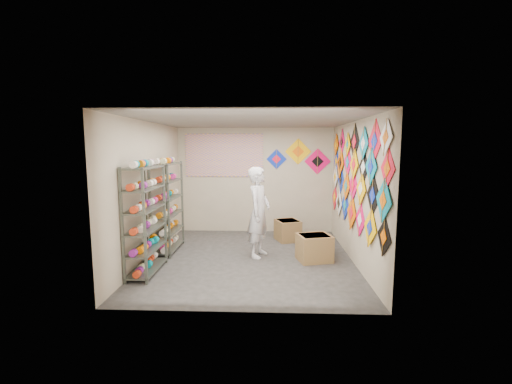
{
  "coord_description": "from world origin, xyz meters",
  "views": [
    {
      "loc": [
        0.38,
        -6.6,
        2.2
      ],
      "look_at": [
        0.1,
        0.3,
        1.3
      ],
      "focal_mm": 24.0,
      "sensor_mm": 36.0,
      "label": 1
    }
  ],
  "objects_px": {
    "shelf_rack_back": "(168,207)",
    "carton_c": "(288,230)",
    "shelf_rack_front": "(145,220)",
    "shopkeeper": "(259,212)",
    "carton_b": "(316,243)",
    "carton_a": "(314,248)"
  },
  "relations": [
    {
      "from": "shelf_rack_front",
      "to": "carton_b",
      "type": "bearing_deg",
      "value": 22.45
    },
    {
      "from": "shelf_rack_back",
      "to": "carton_c",
      "type": "relative_size",
      "value": 3.4
    },
    {
      "from": "shelf_rack_back",
      "to": "shopkeeper",
      "type": "xyz_separation_m",
      "value": [
        1.95,
        -0.29,
        -0.04
      ]
    },
    {
      "from": "shopkeeper",
      "to": "carton_a",
      "type": "height_order",
      "value": "shopkeeper"
    },
    {
      "from": "shelf_rack_back",
      "to": "shelf_rack_front",
      "type": "bearing_deg",
      "value": -90.0
    },
    {
      "from": "shelf_rack_back",
      "to": "carton_a",
      "type": "xyz_separation_m",
      "value": [
        3.03,
        -0.53,
        -0.69
      ]
    },
    {
      "from": "shelf_rack_front",
      "to": "carton_c",
      "type": "height_order",
      "value": "shelf_rack_front"
    },
    {
      "from": "shelf_rack_front",
      "to": "shopkeeper",
      "type": "height_order",
      "value": "shelf_rack_front"
    },
    {
      "from": "shelf_rack_front",
      "to": "shopkeeper",
      "type": "relative_size",
      "value": 1.05
    },
    {
      "from": "shelf_rack_front",
      "to": "carton_b",
      "type": "distance_m",
      "value": 3.49
    },
    {
      "from": "shelf_rack_back",
      "to": "shopkeeper",
      "type": "height_order",
      "value": "shelf_rack_back"
    },
    {
      "from": "shopkeeper",
      "to": "carton_b",
      "type": "xyz_separation_m",
      "value": [
        1.2,
        0.29,
        -0.71
      ]
    },
    {
      "from": "shopkeeper",
      "to": "carton_a",
      "type": "bearing_deg",
      "value": -83.89
    },
    {
      "from": "shelf_rack_front",
      "to": "carton_a",
      "type": "xyz_separation_m",
      "value": [
        3.03,
        0.77,
        -0.69
      ]
    },
    {
      "from": "carton_b",
      "to": "carton_c",
      "type": "distance_m",
      "value": 1.07
    },
    {
      "from": "shelf_rack_back",
      "to": "carton_c",
      "type": "height_order",
      "value": "shelf_rack_back"
    },
    {
      "from": "carton_a",
      "to": "carton_b",
      "type": "height_order",
      "value": "carton_a"
    },
    {
      "from": "shelf_rack_back",
      "to": "carton_b",
      "type": "bearing_deg",
      "value": 0.02
    },
    {
      "from": "shelf_rack_front",
      "to": "carton_a",
      "type": "relative_size",
      "value": 3.08
    },
    {
      "from": "carton_a",
      "to": "carton_c",
      "type": "relative_size",
      "value": 1.1
    },
    {
      "from": "shopkeeper",
      "to": "carton_c",
      "type": "xyz_separation_m",
      "value": [
        0.65,
        1.21,
        -0.67
      ]
    },
    {
      "from": "shopkeeper",
      "to": "shelf_rack_back",
      "type": "bearing_deg",
      "value": 100.35
    }
  ]
}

